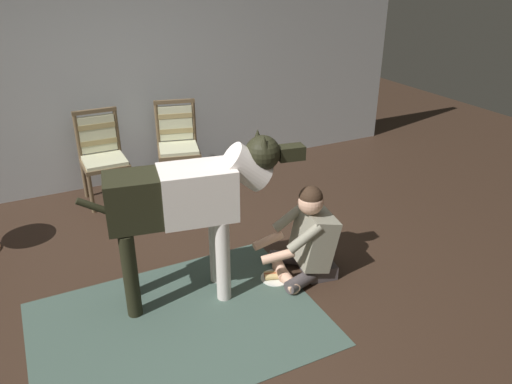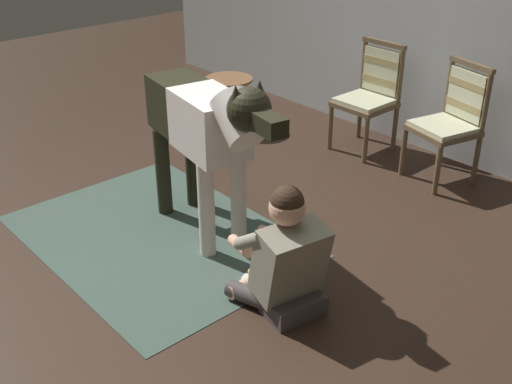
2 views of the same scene
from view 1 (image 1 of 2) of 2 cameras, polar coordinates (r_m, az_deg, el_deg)
name	(u,v)px [view 1 (image 1 of 2)]	position (r m, az deg, el deg)	size (l,w,h in m)	color
ground_plane	(208,302)	(3.95, -5.63, -12.50)	(12.79, 12.79, 0.00)	#35251A
back_wall	(115,71)	(5.79, -16.01, 13.32)	(7.39, 0.10, 2.60)	#B2B7BB
area_rug	(179,323)	(3.77, -8.89, -14.78)	(2.05, 1.51, 0.01)	#3F534A
dining_chair_left_of_pair	(102,152)	(5.55, -17.38, 4.45)	(0.46, 0.47, 0.98)	brown
dining_chair_right_of_pair	(178,140)	(5.72, -9.05, 5.93)	(0.55, 0.55, 0.98)	brown
person_sitting_on_floor	(308,240)	(4.08, 5.98, -5.49)	(0.70, 0.57, 0.81)	#4D4546
large_dog	(190,199)	(3.61, -7.68, -0.80)	(1.64, 0.49, 1.29)	silver
hot_dog_on_plate	(275,276)	(4.16, 2.26, -9.68)	(0.24, 0.24, 0.06)	white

